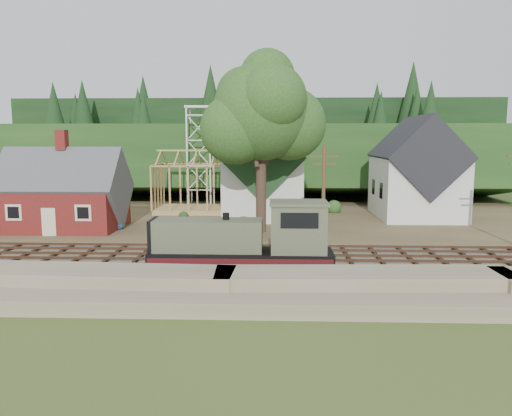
{
  "coord_description": "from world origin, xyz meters",
  "views": [
    {
      "loc": [
        3.14,
        -33.61,
        8.57
      ],
      "look_at": [
        1.7,
        6.0,
        3.0
      ],
      "focal_mm": 35.0,
      "sensor_mm": 36.0,
      "label": 1
    }
  ],
  "objects_px": {
    "car_blue": "(115,221)",
    "patio_set": "(19,213)",
    "car_red": "(434,215)",
    "car_green": "(44,218)",
    "locomotive": "(248,243)"
  },
  "relations": [
    {
      "from": "car_blue",
      "to": "patio_set",
      "type": "bearing_deg",
      "value": -172.49
    },
    {
      "from": "car_green",
      "to": "patio_set",
      "type": "relative_size",
      "value": 1.66
    },
    {
      "from": "car_green",
      "to": "patio_set",
      "type": "bearing_deg",
      "value": -171.52
    },
    {
      "from": "car_blue",
      "to": "car_green",
      "type": "xyz_separation_m",
      "value": [
        -7.33,
        1.18,
        0.01
      ]
    },
    {
      "from": "locomotive",
      "to": "patio_set",
      "type": "height_order",
      "value": "locomotive"
    },
    {
      "from": "car_blue",
      "to": "patio_set",
      "type": "height_order",
      "value": "patio_set"
    },
    {
      "from": "car_green",
      "to": "car_red",
      "type": "distance_m",
      "value": 38.52
    },
    {
      "from": "locomotive",
      "to": "patio_set",
      "type": "relative_size",
      "value": 5.19
    },
    {
      "from": "car_red",
      "to": "car_green",
      "type": "bearing_deg",
      "value": 90.97
    },
    {
      "from": "car_green",
      "to": "patio_set",
      "type": "height_order",
      "value": "patio_set"
    },
    {
      "from": "locomotive",
      "to": "car_blue",
      "type": "distance_m",
      "value": 19.94
    },
    {
      "from": "car_blue",
      "to": "patio_set",
      "type": "relative_size",
      "value": 1.59
    },
    {
      "from": "patio_set",
      "to": "car_blue",
      "type": "bearing_deg",
      "value": 25.22
    },
    {
      "from": "locomotive",
      "to": "car_green",
      "type": "relative_size",
      "value": 3.12
    },
    {
      "from": "car_green",
      "to": "locomotive",
      "type": "bearing_deg",
      "value": -119.95
    }
  ]
}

